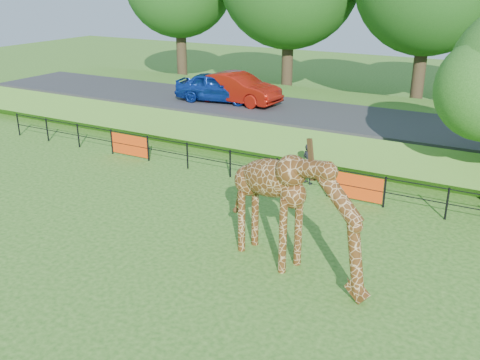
{
  "coord_description": "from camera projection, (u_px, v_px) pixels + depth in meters",
  "views": [
    {
      "loc": [
        7.85,
        -8.86,
        7.33
      ],
      "look_at": [
        1.05,
        3.32,
        2.0
      ],
      "focal_mm": 40.0,
      "sensor_mm": 36.0,
      "label": 1
    }
  ],
  "objects": [
    {
      "name": "ground",
      "position": [
        139.0,
        288.0,
        13.42
      ],
      "size": [
        90.0,
        90.0,
        0.0
      ],
      "primitive_type": "plane",
      "color": "#2A6318",
      "rests_on": "ground"
    },
    {
      "name": "giraffe",
      "position": [
        296.0,
        213.0,
        13.67
      ],
      "size": [
        4.66,
        2.24,
        3.3
      ],
      "primitive_type": null,
      "rotation": [
        0.0,
        0.0,
        -0.31
      ],
      "color": "#532E11",
      "rests_on": "ground"
    },
    {
      "name": "perimeter_fence",
      "position": [
        277.0,
        172.0,
        19.74
      ],
      "size": [
        28.07,
        0.1,
        1.1
      ],
      "primitive_type": null,
      "color": "black",
      "rests_on": "ground"
    },
    {
      "name": "embankment",
      "position": [
        344.0,
        124.0,
        25.83
      ],
      "size": [
        40.0,
        9.0,
        1.3
      ],
      "primitive_type": "cube",
      "color": "#2A6318",
      "rests_on": "ground"
    },
    {
      "name": "road",
      "position": [
        334.0,
        116.0,
        24.35
      ],
      "size": [
        40.0,
        5.0,
        0.12
      ],
      "primitive_type": "cube",
      "color": "#323134",
      "rests_on": "embankment"
    },
    {
      "name": "car_blue",
      "position": [
        217.0,
        87.0,
        26.76
      ],
      "size": [
        4.43,
        2.39,
        1.43
      ],
      "primitive_type": "imported",
      "rotation": [
        0.0,
        0.0,
        1.74
      ],
      "color": "#153EAF",
      "rests_on": "road"
    },
    {
      "name": "car_red",
      "position": [
        237.0,
        88.0,
        26.41
      ],
      "size": [
        4.63,
        2.01,
        1.48
      ],
      "primitive_type": "imported",
      "rotation": [
        0.0,
        0.0,
        1.47
      ],
      "color": "#A6170B",
      "rests_on": "road"
    },
    {
      "name": "visitor",
      "position": [
        309.0,
        164.0,
        19.95
      ],
      "size": [
        0.67,
        0.58,
        1.57
      ],
      "primitive_type": "imported",
      "rotation": [
        0.0,
        0.0,
        2.72
      ],
      "color": "black",
      "rests_on": "ground"
    }
  ]
}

